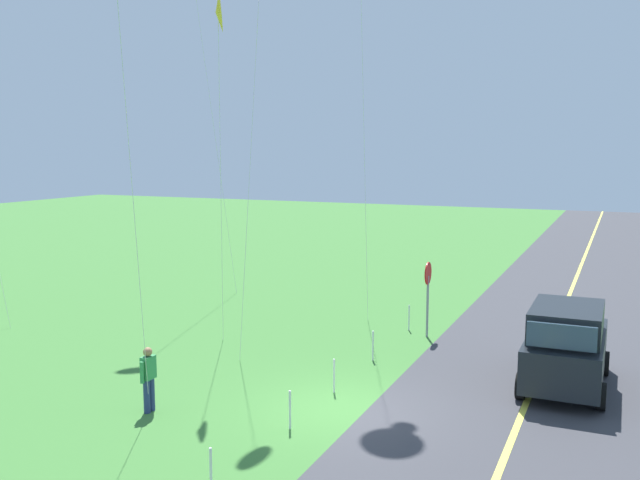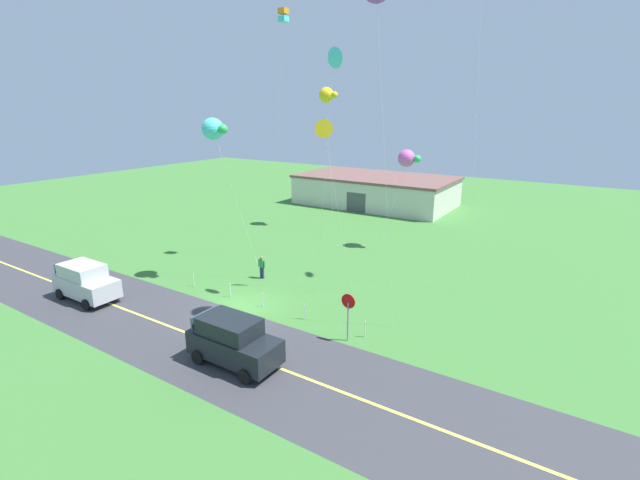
% 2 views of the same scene
% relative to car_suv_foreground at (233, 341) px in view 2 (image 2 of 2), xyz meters
% --- Properties ---
extents(ground_plane, '(120.00, 120.00, 0.10)m').
position_rel_car_suv_foreground_xyz_m(ground_plane, '(-3.82, 4.77, -1.20)').
color(ground_plane, '#3D7533').
extents(asphalt_road, '(120.00, 7.00, 0.00)m').
position_rel_car_suv_foreground_xyz_m(asphalt_road, '(-3.82, 0.77, -1.15)').
color(asphalt_road, '#38383D').
rests_on(asphalt_road, ground).
extents(road_centre_stripe, '(120.00, 0.16, 0.00)m').
position_rel_car_suv_foreground_xyz_m(road_centre_stripe, '(-3.82, 0.77, -1.15)').
color(road_centre_stripe, '#E5E04C').
rests_on(road_centre_stripe, asphalt_road).
extents(car_suv_foreground, '(4.40, 2.12, 2.24)m').
position_rel_car_suv_foreground_xyz_m(car_suv_foreground, '(0.00, 0.00, 0.00)').
color(car_suv_foreground, black).
rests_on(car_suv_foreground, ground).
extents(car_parked_west_near, '(4.40, 2.12, 2.24)m').
position_rel_car_suv_foreground_xyz_m(car_parked_west_near, '(-12.72, 0.48, 0.00)').
color(car_parked_west_near, '#B7B7BC').
rests_on(car_parked_west_near, ground).
extents(stop_sign, '(0.76, 0.08, 2.56)m').
position_rel_car_suv_foreground_xyz_m(stop_sign, '(3.41, 4.67, 0.65)').
color(stop_sign, gray).
rests_on(stop_sign, ground).
extents(person_adult_near, '(0.58, 0.22, 1.60)m').
position_rel_car_suv_foreground_xyz_m(person_adult_near, '(-5.86, 9.05, -0.29)').
color(person_adult_near, navy).
rests_on(person_adult_near, ground).
extents(kite_red_low, '(3.12, 2.12, 10.80)m').
position_rel_car_suv_foreground_xyz_m(kite_red_low, '(-8.21, 7.64, 8.95)').
color(kite_red_low, silver).
rests_on(kite_red_low, ground).
extents(kite_blue_mid, '(1.94, 0.57, 14.52)m').
position_rel_car_suv_foreground_xyz_m(kite_blue_mid, '(-0.05, 8.85, 12.73)').
color(kite_blue_mid, silver).
rests_on(kite_blue_mid, ground).
extents(kite_yellow_high, '(2.76, 1.24, 17.89)m').
position_rel_car_suv_foreground_xyz_m(kite_yellow_high, '(-7.03, 13.68, 16.21)').
color(kite_yellow_high, silver).
rests_on(kite_yellow_high, ground).
extents(kite_green_far, '(2.11, 1.42, 10.75)m').
position_rel_car_suv_foreground_xyz_m(kite_green_far, '(-1.25, 9.77, 9.00)').
color(kite_green_far, silver).
rests_on(kite_green_far, ground).
extents(kite_pink_drift, '(2.11, 3.23, 8.19)m').
position_rel_car_suv_foreground_xyz_m(kite_pink_drift, '(-0.43, 21.01, 6.34)').
color(kite_pink_drift, silver).
rests_on(kite_pink_drift, ground).
extents(kite_cyan_top, '(2.14, 1.56, 13.21)m').
position_rel_car_suv_foreground_xyz_m(kite_cyan_top, '(-9.67, 23.63, 11.35)').
color(kite_cyan_top, silver).
rests_on(kite_cyan_top, ground).
extents(warehouse_distant, '(18.36, 10.20, 3.50)m').
position_rel_car_suv_foreground_xyz_m(warehouse_distant, '(-10.12, 35.66, 0.60)').
color(warehouse_distant, beige).
rests_on(warehouse_distant, ground).
extents(fence_post_0, '(0.05, 0.05, 0.90)m').
position_rel_car_suv_foreground_xyz_m(fence_post_0, '(-8.73, 5.47, -0.70)').
color(fence_post_0, silver).
rests_on(fence_post_0, ground).
extents(fence_post_1, '(0.05, 0.05, 0.90)m').
position_rel_car_suv_foreground_xyz_m(fence_post_1, '(-5.44, 5.47, -0.70)').
color(fence_post_1, silver).
rests_on(fence_post_1, ground).
extents(fence_post_2, '(0.05, 0.05, 0.90)m').
position_rel_car_suv_foreground_xyz_m(fence_post_2, '(-2.84, 5.47, -0.70)').
color(fence_post_2, silver).
rests_on(fence_post_2, ground).
extents(fence_post_3, '(0.05, 0.05, 0.90)m').
position_rel_car_suv_foreground_xyz_m(fence_post_3, '(0.19, 5.47, -0.70)').
color(fence_post_3, silver).
rests_on(fence_post_3, ground).
extents(fence_post_4, '(0.05, 0.05, 0.90)m').
position_rel_car_suv_foreground_xyz_m(fence_post_4, '(3.98, 5.47, -0.70)').
color(fence_post_4, silver).
rests_on(fence_post_4, ground).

